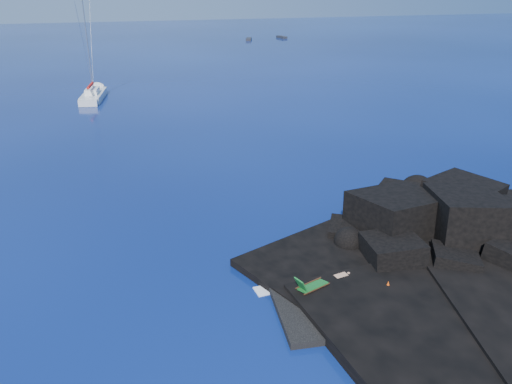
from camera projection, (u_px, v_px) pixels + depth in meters
ground at (277, 323)px, 23.97m from camera, size 400.00×400.00×0.00m
headland at (464, 254)px, 30.05m from camera, size 24.00×24.00×3.60m
beach at (356, 301)px, 25.60m from camera, size 9.08×6.86×0.70m
surf_foam at (329, 257)px, 29.70m from camera, size 10.00×8.00×0.06m
sailboat at (94, 99)px, 69.28m from camera, size 4.47×12.63×12.97m
deck_chair at (313, 282)px, 25.48m from camera, size 1.96×1.34×1.24m
towel at (341, 279)px, 26.78m from camera, size 2.10×1.28×0.05m
sunbather at (341, 277)px, 26.72m from camera, size 1.92×0.83×0.27m
marker_cone at (388, 285)px, 25.84m from camera, size 0.37×0.37×0.50m
distant_boat_a at (249, 40)px, 137.73m from camera, size 2.77×4.64×0.59m
distant_boat_b at (282, 38)px, 142.89m from camera, size 2.03×4.46×0.57m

